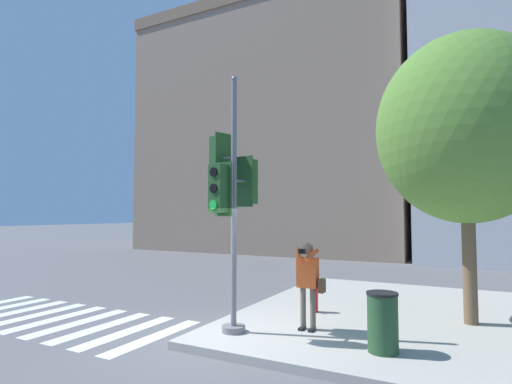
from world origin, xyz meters
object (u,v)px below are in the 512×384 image
street_tree (465,129)px  traffic_signal_pole (230,191)px  person_photographer (308,277)px  fire_hydrant (314,297)px  trash_bin (383,322)px

street_tree → traffic_signal_pole: bearing=-147.0°
traffic_signal_pole → person_photographer: 2.27m
person_photographer → street_tree: (2.81, 1.93, 3.02)m
person_photographer → fire_hydrant: size_ratio=2.42×
fire_hydrant → person_photographer: bearing=-75.0°
traffic_signal_pole → street_tree: bearing=33.0°
street_tree → trash_bin: (-1.30, -2.56, -3.54)m
person_photographer → fire_hydrant: person_photographer is taller
traffic_signal_pole → street_tree: street_tree is taller
fire_hydrant → traffic_signal_pole: bearing=-113.7°
traffic_signal_pole → street_tree: size_ratio=0.82×
traffic_signal_pole → street_tree: (4.14, 2.69, 1.34)m
fire_hydrant → trash_bin: bearing=-47.2°
person_photographer → trash_bin: 1.72m
person_photographer → fire_hydrant: bearing=105.0°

